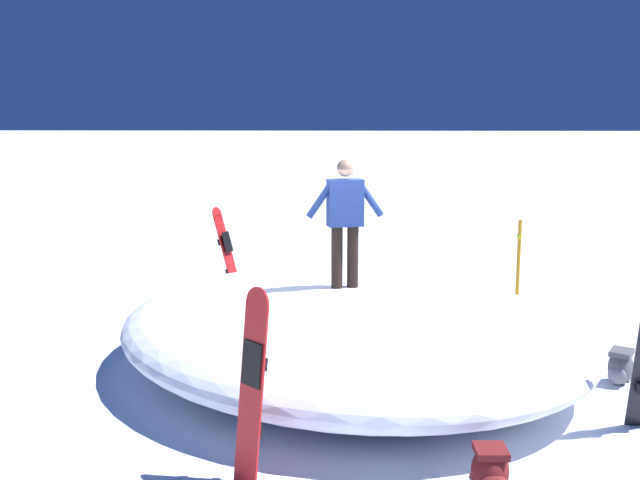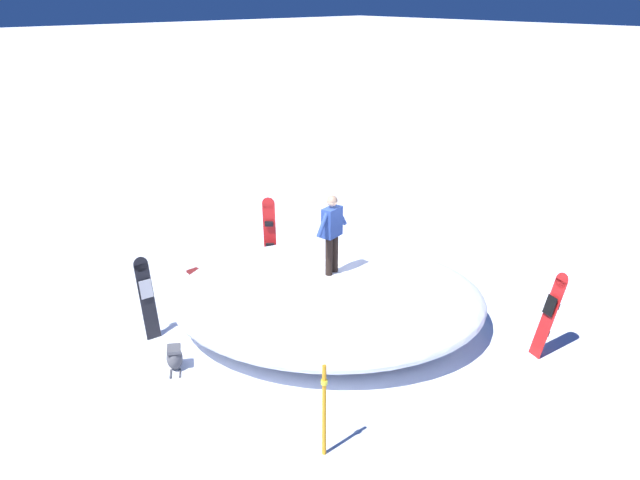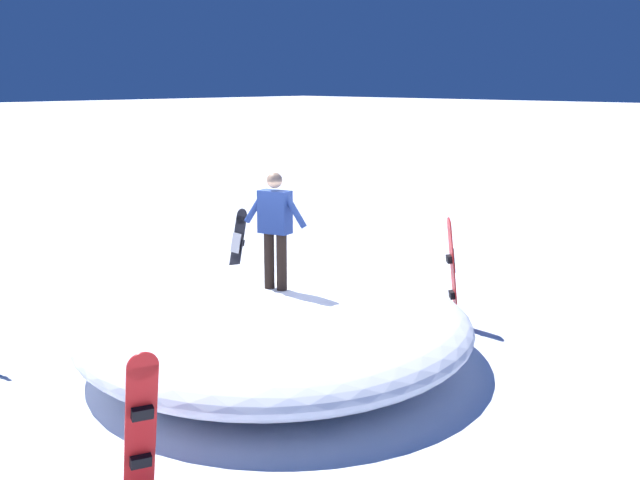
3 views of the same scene
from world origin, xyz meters
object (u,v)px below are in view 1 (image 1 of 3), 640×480
(snowboard_tertiary_upright, at_px, (253,384))
(snowboarder_standing, at_px, (345,216))
(snowboard_primary_upright, at_px, (227,251))
(backpack_near, at_px, (620,366))
(trail_marker_pole, at_px, (518,262))
(backpack_far, at_px, (490,470))

(snowboard_tertiary_upright, bearing_deg, snowboarder_standing, -14.48)
(snowboard_tertiary_upright, bearing_deg, snowboard_primary_upright, 10.87)
(snowboarder_standing, distance_m, backpack_near, 3.72)
(snowboard_primary_upright, bearing_deg, snowboard_tertiary_upright, -169.13)
(trail_marker_pole, bearing_deg, backpack_near, -172.72)
(backpack_near, bearing_deg, backpack_far, 142.48)
(backpack_near, distance_m, trail_marker_pole, 3.50)
(snowboard_primary_upright, height_order, backpack_far, snowboard_primary_upright)
(backpack_near, bearing_deg, snowboard_tertiary_upright, 121.95)
(snowboarder_standing, xyz_separation_m, snowboard_tertiary_upright, (-3.02, 0.78, -1.03))
(snowboard_primary_upright, height_order, snowboard_tertiary_upright, snowboard_tertiary_upright)
(trail_marker_pole, bearing_deg, snowboard_tertiary_upright, 148.78)
(trail_marker_pole, bearing_deg, snowboard_primary_upright, 82.74)
(snowboard_primary_upright, height_order, backpack_near, snowboard_primary_upright)
(snowboarder_standing, bearing_deg, snowboard_tertiary_upright, 165.52)
(snowboard_primary_upright, bearing_deg, trail_marker_pole, -97.26)
(snowboard_primary_upright, bearing_deg, backpack_near, -127.34)
(snowboarder_standing, relative_size, trail_marker_pole, 1.08)
(snowboarder_standing, height_order, snowboard_primary_upright, snowboarder_standing)
(snowboard_tertiary_upright, xyz_separation_m, backpack_far, (-0.12, -2.01, -0.69))
(snowboarder_standing, distance_m, trail_marker_pole, 4.22)
(snowboard_tertiary_upright, distance_m, backpack_far, 2.13)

